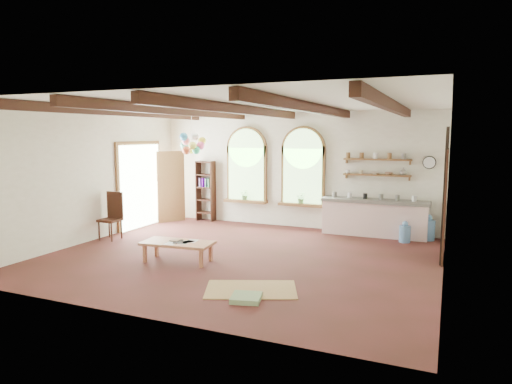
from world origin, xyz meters
The scene contains 27 objects.
floor centered at (0.00, 0.00, 0.00)m, with size 8.00×8.00×0.00m, color #562523.
ceiling_beams centered at (0.00, 0.00, 3.10)m, with size 6.20×6.80×0.18m, color #361C11, non-canonical shape.
window_left centered at (-1.40, 3.43, 1.63)m, with size 1.30×0.28×2.20m.
window_right centered at (0.30, 3.43, 1.63)m, with size 1.30×0.28×2.20m.
left_doorway centered at (-3.95, 1.80, 1.15)m, with size 0.10×1.90×2.50m, color brown.
right_doorway centered at (3.95, 1.50, 1.10)m, with size 0.10×1.30×2.40m, color black.
kitchen_counter centered at (2.30, 3.20, 0.48)m, with size 2.68×0.62×0.94m.
wall_shelf_lower centered at (2.30, 3.38, 1.55)m, with size 1.70×0.24×0.04m, color brown.
wall_shelf_upper centered at (2.30, 3.38, 1.95)m, with size 1.70×0.24×0.04m, color brown.
wall_clock centered at (3.55, 3.45, 1.90)m, with size 0.32×0.32×0.04m, color black.
bookshelf centered at (-2.70, 3.32, 0.90)m, with size 0.53×0.32×1.80m.
coffee_table centered at (-1.02, -0.85, 0.37)m, with size 1.51×0.81×0.41m.
side_chair centered at (-3.65, 0.22, 0.34)m, with size 0.48×0.48×1.17m.
floor_mat centered at (1.04, -1.83, 0.01)m, with size 1.51×0.93×0.02m, color tan.
floor_cushion centered at (1.17, -2.30, 0.04)m, with size 0.46×0.46×0.08m, color #819F6E.
water_jug_a centered at (3.10, 2.74, 0.22)m, with size 0.27×0.27×0.52m.
water_jug_b centered at (3.60, 3.20, 0.28)m, with size 0.33×0.33×0.64m.
balloon_cluster centered at (-2.41, 2.07, 2.33)m, with size 0.73×0.78×1.14m.
table_book centered at (-1.20, -0.77, 0.43)m, with size 0.18×0.26×0.02m, color olive.
tablet centered at (-1.01, -0.86, 0.42)m, with size 0.20×0.29×0.01m, color black.
potted_plant_left centered at (-1.40, 3.32, 0.85)m, with size 0.27×0.23×0.30m, color #598C4C.
potted_plant_right centered at (0.30, 3.32, 0.85)m, with size 0.27×0.23×0.30m, color #598C4C.
shelf_cup_a centered at (1.55, 3.38, 1.62)m, with size 0.12×0.10×0.10m, color white.
shelf_cup_b centered at (1.90, 3.38, 1.62)m, with size 0.10×0.10×0.09m, color beige.
shelf_bowl_a centered at (2.25, 3.38, 1.60)m, with size 0.22×0.22×0.05m, color beige.
shelf_bowl_b centered at (2.60, 3.38, 1.60)m, with size 0.20×0.20×0.06m, color #8C664C.
shelf_vase centered at (2.95, 3.38, 1.67)m, with size 0.18×0.18×0.19m, color slate.
Camera 1 is at (4.01, -8.59, 2.60)m, focal length 32.00 mm.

